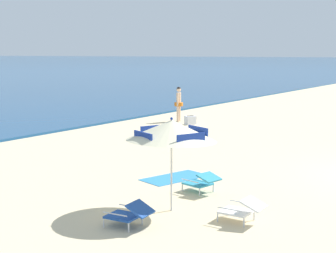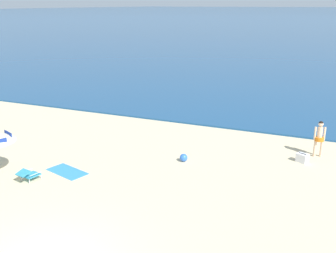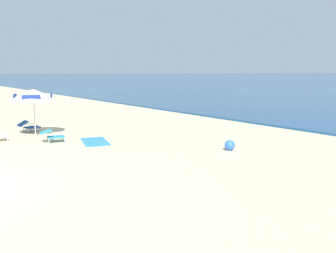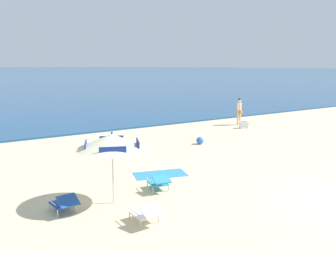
% 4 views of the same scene
% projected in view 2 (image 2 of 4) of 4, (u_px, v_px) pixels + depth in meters
% --- Properties ---
extents(lounge_chair_facing_sea, '(0.70, 0.95, 0.50)m').
position_uv_depth(lounge_chair_facing_sea, '(28.00, 174.00, 15.76)').
color(lounge_chair_facing_sea, teal).
rests_on(lounge_chair_facing_sea, ground).
extents(person_standing_near_shore, '(0.49, 0.42, 1.70)m').
position_uv_depth(person_standing_near_shore, '(320.00, 136.00, 18.06)').
color(person_standing_near_shore, beige).
rests_on(person_standing_near_shore, ground).
extents(cooler_box, '(0.60, 0.53, 0.43)m').
position_uv_depth(cooler_box, '(302.00, 158.00, 17.62)').
color(cooler_box, white).
rests_on(cooler_box, ground).
extents(beach_ball, '(0.35, 0.35, 0.35)m').
position_uv_depth(beach_ball, '(184.00, 158.00, 17.72)').
color(beach_ball, blue).
rests_on(beach_ball, ground).
extents(beach_towel, '(1.98, 1.37, 0.01)m').
position_uv_depth(beach_towel, '(67.00, 172.00, 16.68)').
color(beach_towel, '#3384BC').
rests_on(beach_towel, ground).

